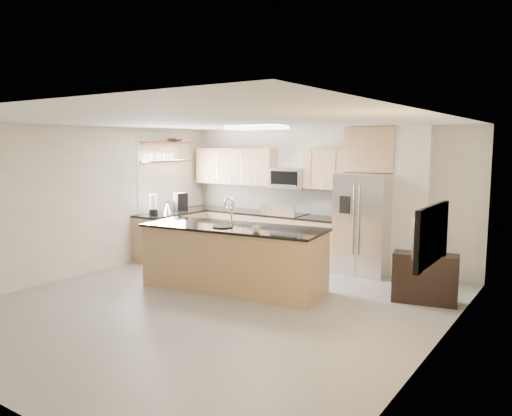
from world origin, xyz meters
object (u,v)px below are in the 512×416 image
Objects in this scene: microwave at (289,178)px; bowl at (175,139)px; flower_vase at (427,229)px; blender at (153,206)px; kettle at (168,208)px; refrigerator at (365,224)px; television at (421,234)px; cup at (256,229)px; coffee_maker at (180,202)px; credenza at (425,278)px; island at (234,257)px; platter at (222,227)px; range at (285,237)px.

bowl is (-2.25, -0.81, 0.76)m from microwave.
bowl is at bearing 175.54° from flower_vase.
kettle is (0.05, 0.34, -0.07)m from blender.
bowl reaches higher than refrigerator.
cup is at bearing 74.56° from television.
coffee_maker is (-0.02, 0.79, -0.00)m from blender.
coffee_maker is at bearing -169.63° from refrigerator.
refrigerator is 4.37× the size of blender.
credenza is at bearing -38.60° from refrigerator.
kettle is at bearing 168.05° from credenza.
credenza is at bearing -71.83° from flower_vase.
credenza is at bearing 12.48° from island.
microwave reaches higher than blender.
platter is at bearing -34.01° from coffee_maker.
coffee_maker is at bearing -16.15° from bowl.
microwave is 2.54m from island.
refrigerator is 2.51m from island.
coffee_maker is (-2.33, 1.58, 0.08)m from platter.
microwave reaches higher than kettle.
coffee_maker reaches higher than cup.
range is 2.91× the size of bowl.
island is (-1.34, -2.08, -0.39)m from refrigerator.
island is 7.72× the size of bowl.
blender is 5.82m from television.
blender is 0.79m from coffee_maker.
flower_vase reaches higher than kettle.
range is 3.44× the size of platter.
island reaches higher than cup.
bowl is 0.55× the size of flower_vase.
range is 1.61× the size of flower_vase.
flower_vase is (2.08, 1.31, 0.02)m from cup.
range is at bearing 91.16° from island.
blender is (-2.39, 0.61, 0.59)m from island.
television reaches higher than platter.
credenza is 3.10m from platter.
flower_vase reaches higher than cup.
cup is at bearing -106.81° from refrigerator.
microwave is at bearing 22.25° from coffee_maker.
microwave is at bearing 157.98° from flower_vase.
kettle is 5.05m from flower_vase.
coffee_maker reaches higher than platter.
flower_vase is at bearing -19.97° from range.
flower_vase is (5.10, 0.42, -0.02)m from blender.
platter is at bearing -121.08° from island.
bowl reaches higher than island.
blender is at bearing -143.78° from range.
island is 2.54m from blender.
island is at bearing -159.15° from flower_vase.
platter is 0.90× the size of coffee_maker.
cup is (0.94, -2.54, -0.57)m from microwave.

